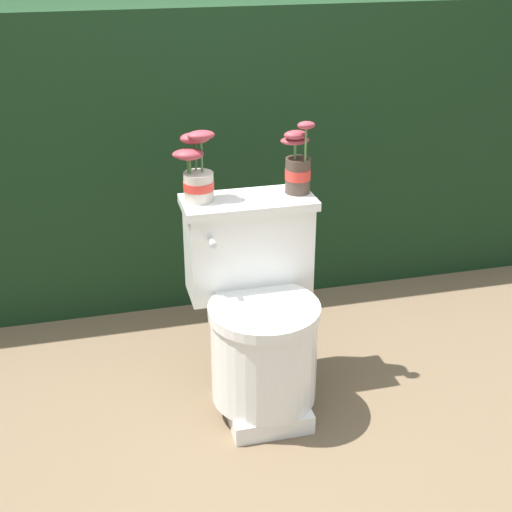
# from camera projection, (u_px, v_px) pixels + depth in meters

# --- Properties ---
(ground_plane) EXTENTS (12.00, 12.00, 0.00)m
(ground_plane) POSITION_uv_depth(u_px,v_px,m) (252.00, 412.00, 2.49)
(ground_plane) COLOR brown
(hedge_backdrop) EXTENTS (3.18, 0.63, 1.26)m
(hedge_backdrop) POSITION_uv_depth(u_px,v_px,m) (192.00, 147.00, 3.20)
(hedge_backdrop) COLOR black
(hedge_backdrop) RESTS_ON ground
(toilet) EXTENTS (0.45, 0.50, 0.71)m
(toilet) POSITION_uv_depth(u_px,v_px,m) (258.00, 318.00, 2.42)
(toilet) COLOR white
(toilet) RESTS_ON ground
(potted_plant_left) EXTENTS (0.14, 0.12, 0.24)m
(potted_plant_left) POSITION_uv_depth(u_px,v_px,m) (196.00, 170.00, 2.32)
(potted_plant_left) COLOR beige
(potted_plant_left) RESTS_ON toilet
(potted_plant_midleft) EXTENTS (0.10, 0.10, 0.25)m
(potted_plant_midleft) POSITION_uv_depth(u_px,v_px,m) (298.00, 165.00, 2.39)
(potted_plant_midleft) COLOR #47382D
(potted_plant_midleft) RESTS_ON toilet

